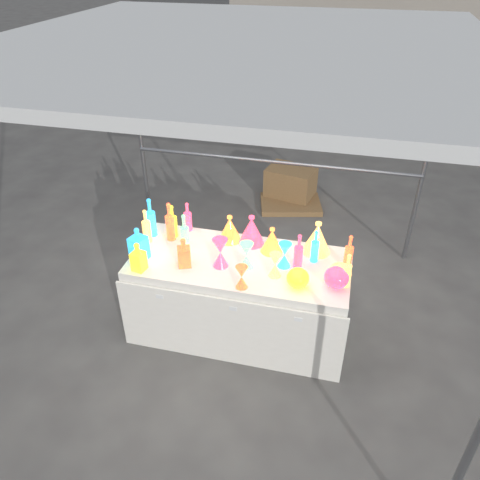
% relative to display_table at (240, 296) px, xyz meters
% --- Properties ---
extents(ground, '(80.00, 80.00, 0.00)m').
position_rel_display_table_xyz_m(ground, '(-0.00, 0.01, -0.37)').
color(ground, slate).
rests_on(ground, ground).
extents(canopy_tent, '(3.15, 3.15, 2.46)m').
position_rel_display_table_xyz_m(canopy_tent, '(-0.00, 0.02, 2.01)').
color(canopy_tent, gray).
rests_on(canopy_tent, ground).
extents(display_table, '(1.84, 0.83, 0.75)m').
position_rel_display_table_xyz_m(display_table, '(0.00, 0.00, 0.00)').
color(display_table, white).
rests_on(display_table, ground).
extents(cardboard_box_closed, '(0.69, 0.56, 0.44)m').
position_rel_display_table_xyz_m(cardboard_box_closed, '(0.06, 2.58, -0.15)').
color(cardboard_box_closed, olive).
rests_on(cardboard_box_closed, ground).
extents(cardboard_box_flat, '(0.88, 0.72, 0.07)m').
position_rel_display_table_xyz_m(cardboard_box_flat, '(0.11, 2.37, -0.34)').
color(cardboard_box_flat, olive).
rests_on(cardboard_box_flat, ground).
extents(bottle_0, '(0.10, 0.10, 0.31)m').
position_rel_display_table_xyz_m(bottle_0, '(-0.66, 0.23, 0.53)').
color(bottle_0, '#BB4611').
rests_on(bottle_0, display_table).
extents(bottle_1, '(0.10, 0.10, 0.37)m').
position_rel_display_table_xyz_m(bottle_1, '(-0.85, 0.20, 0.56)').
color(bottle_1, '#178122').
rests_on(bottle_1, display_table).
extents(bottle_2, '(0.08, 0.08, 0.36)m').
position_rel_display_table_xyz_m(bottle_2, '(-0.66, 0.18, 0.56)').
color(bottle_2, orange).
rests_on(bottle_2, display_table).
extents(bottle_3, '(0.09, 0.09, 0.28)m').
position_rel_display_table_xyz_m(bottle_3, '(-0.57, 0.36, 0.52)').
color(bottle_3, '#1E2EAF').
rests_on(bottle_3, display_table).
extents(bottle_4, '(0.08, 0.08, 0.31)m').
position_rel_display_table_xyz_m(bottle_4, '(-0.85, 0.10, 0.53)').
color(bottle_4, '#168D71').
rests_on(bottle_4, display_table).
extents(bottle_5, '(0.09, 0.09, 0.35)m').
position_rel_display_table_xyz_m(bottle_5, '(-0.48, 0.05, 0.55)').
color(bottle_5, '#A8217F').
rests_on(bottle_5, display_table).
extents(decanter_0, '(0.11, 0.11, 0.25)m').
position_rel_display_table_xyz_m(decanter_0, '(-0.75, -0.30, 0.50)').
color(decanter_0, '#BB4611').
rests_on(decanter_0, display_table).
extents(decanter_1, '(0.13, 0.13, 0.26)m').
position_rel_display_table_xyz_m(decanter_1, '(-0.42, -0.16, 0.50)').
color(decanter_1, orange).
rests_on(decanter_1, display_table).
extents(decanter_2, '(0.16, 0.16, 0.29)m').
position_rel_display_table_xyz_m(decanter_2, '(-0.81, -0.16, 0.52)').
color(decanter_2, '#178122').
rests_on(decanter_2, display_table).
extents(hourglass_0, '(0.13, 0.13, 0.19)m').
position_rel_display_table_xyz_m(hourglass_0, '(0.09, -0.33, 0.47)').
color(hourglass_0, orange).
rests_on(hourglass_0, display_table).
extents(hourglass_1, '(0.16, 0.16, 0.25)m').
position_rel_display_table_xyz_m(hourglass_1, '(-0.13, -0.10, 0.50)').
color(hourglass_1, '#1E2EAF').
rests_on(hourglass_1, display_table).
extents(hourglass_2, '(0.12, 0.12, 0.20)m').
position_rel_display_table_xyz_m(hourglass_2, '(0.31, -0.12, 0.48)').
color(hourglass_2, '#168D71').
rests_on(hourglass_2, display_table).
extents(hourglass_3, '(0.14, 0.14, 0.23)m').
position_rel_display_table_xyz_m(hourglass_3, '(0.07, -0.07, 0.49)').
color(hourglass_3, '#A8217F').
rests_on(hourglass_3, display_table).
extents(hourglass_5, '(0.11, 0.11, 0.22)m').
position_rel_display_table_xyz_m(hourglass_5, '(0.36, 0.02, 0.48)').
color(hourglass_5, '#178122').
rests_on(hourglass_5, display_table).
extents(globe_0, '(0.19, 0.19, 0.14)m').
position_rel_display_table_xyz_m(globe_0, '(0.50, -0.21, 0.45)').
color(globe_0, '#BB4611').
rests_on(globe_0, display_table).
extents(globe_1, '(0.24, 0.24, 0.15)m').
position_rel_display_table_xyz_m(globe_1, '(0.80, -0.08, 0.45)').
color(globe_1, '#168D71').
rests_on(globe_1, display_table).
extents(globe_3, '(0.25, 0.25, 0.15)m').
position_rel_display_table_xyz_m(globe_3, '(0.79, -0.15, 0.45)').
color(globe_3, '#1E2EAF').
rests_on(globe_3, display_table).
extents(lampshade_0, '(0.19, 0.19, 0.23)m').
position_rel_display_table_xyz_m(lampshade_0, '(0.23, 0.20, 0.49)').
color(lampshade_0, yellow).
rests_on(lampshade_0, display_table).
extents(lampshade_1, '(0.20, 0.20, 0.24)m').
position_rel_display_table_xyz_m(lampshade_1, '(-0.16, 0.29, 0.50)').
color(lampshade_1, yellow).
rests_on(lampshade_1, display_table).
extents(lampshade_2, '(0.28, 0.28, 0.27)m').
position_rel_display_table_xyz_m(lampshade_2, '(0.03, 0.29, 0.51)').
color(lampshade_2, '#1E2EAF').
rests_on(lampshade_2, display_table).
extents(lampshade_3, '(0.32, 0.32, 0.28)m').
position_rel_display_table_xyz_m(lampshade_3, '(0.59, 0.29, 0.52)').
color(lampshade_3, '#168D71').
rests_on(lampshade_3, display_table).
extents(bottle_8, '(0.09, 0.09, 0.29)m').
position_rel_display_table_xyz_m(bottle_8, '(0.59, 0.15, 0.52)').
color(bottle_8, '#178122').
rests_on(bottle_8, display_table).
extents(bottle_9, '(0.08, 0.08, 0.30)m').
position_rel_display_table_xyz_m(bottle_9, '(0.86, 0.12, 0.53)').
color(bottle_9, orange).
rests_on(bottle_9, display_table).
extents(bottle_10, '(0.09, 0.09, 0.32)m').
position_rel_display_table_xyz_m(bottle_10, '(0.47, 0.01, 0.54)').
color(bottle_10, '#1E2EAF').
rests_on(bottle_10, display_table).
extents(bottle_11, '(0.08, 0.08, 0.29)m').
position_rel_display_table_xyz_m(bottle_11, '(0.86, -0.12, 0.52)').
color(bottle_11, '#168D71').
rests_on(bottle_11, display_table).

